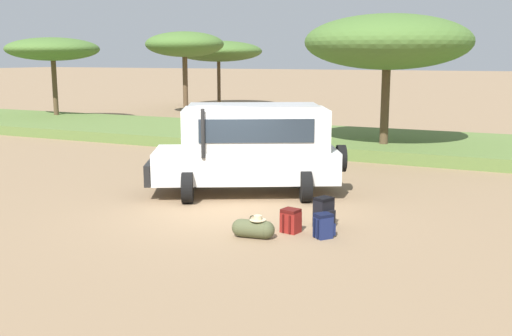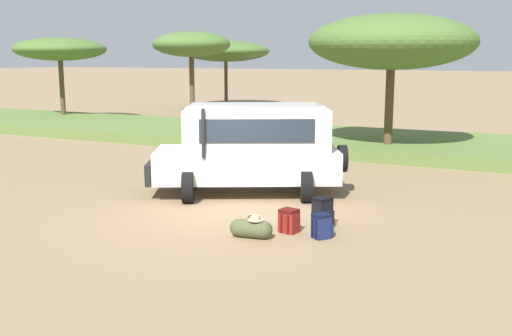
{
  "view_description": "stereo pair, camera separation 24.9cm",
  "coord_description": "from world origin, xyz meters",
  "px_view_note": "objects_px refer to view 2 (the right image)",
  "views": [
    {
      "loc": [
        6.73,
        -12.36,
        3.68
      ],
      "look_at": [
        0.58,
        0.71,
        1.0
      ],
      "focal_mm": 42.0,
      "sensor_mm": 36.0,
      "label": 1
    },
    {
      "loc": [
        6.96,
        -12.25,
        3.68
      ],
      "look_at": [
        0.58,
        0.71,
        1.0
      ],
      "focal_mm": 42.0,
      "sensor_mm": 36.0,
      "label": 2
    }
  ],
  "objects_px": {
    "acacia_tree_left_mid": "(226,51)",
    "acacia_tree_centre_back": "(191,45)",
    "acacia_tree_right_mid": "(392,42)",
    "backpack_cluster_center": "(322,226)",
    "safari_vehicle": "(251,147)",
    "backpack_beside_front_wheel": "(323,213)",
    "acacia_tree_far_left": "(60,49)",
    "duffel_bag_low_black_case": "(251,228)",
    "backpack_near_rear_wheel": "(289,221)"
  },
  "relations": [
    {
      "from": "acacia_tree_far_left",
      "to": "acacia_tree_centre_back",
      "type": "height_order",
      "value": "acacia_tree_centre_back"
    },
    {
      "from": "backpack_cluster_center",
      "to": "backpack_near_rear_wheel",
      "type": "relative_size",
      "value": 1.01
    },
    {
      "from": "acacia_tree_centre_back",
      "to": "duffel_bag_low_black_case",
      "type": "bearing_deg",
      "value": -55.31
    },
    {
      "from": "backpack_cluster_center",
      "to": "acacia_tree_far_left",
      "type": "bearing_deg",
      "value": 145.18
    },
    {
      "from": "backpack_near_rear_wheel",
      "to": "acacia_tree_far_left",
      "type": "relative_size",
      "value": 0.1
    },
    {
      "from": "safari_vehicle",
      "to": "duffel_bag_low_black_case",
      "type": "bearing_deg",
      "value": -63.26
    },
    {
      "from": "safari_vehicle",
      "to": "acacia_tree_far_left",
      "type": "distance_m",
      "value": 21.55
    },
    {
      "from": "acacia_tree_far_left",
      "to": "backpack_near_rear_wheel",
      "type": "bearing_deg",
      "value": -35.65
    },
    {
      "from": "acacia_tree_far_left",
      "to": "acacia_tree_right_mid",
      "type": "relative_size",
      "value": 0.87
    },
    {
      "from": "safari_vehicle",
      "to": "acacia_tree_centre_back",
      "type": "xyz_separation_m",
      "value": [
        -13.84,
        19.02,
        3.17
      ]
    },
    {
      "from": "acacia_tree_centre_back",
      "to": "acacia_tree_right_mid",
      "type": "distance_m",
      "value": 19.01
    },
    {
      "from": "backpack_beside_front_wheel",
      "to": "backpack_cluster_center",
      "type": "xyz_separation_m",
      "value": [
        0.26,
        -0.79,
        -0.07
      ]
    },
    {
      "from": "backpack_cluster_center",
      "to": "duffel_bag_low_black_case",
      "type": "relative_size",
      "value": 0.57
    },
    {
      "from": "duffel_bag_low_black_case",
      "to": "acacia_tree_centre_back",
      "type": "distance_m",
      "value": 27.83
    },
    {
      "from": "backpack_beside_front_wheel",
      "to": "acacia_tree_far_left",
      "type": "height_order",
      "value": "acacia_tree_far_left"
    },
    {
      "from": "safari_vehicle",
      "to": "duffel_bag_low_black_case",
      "type": "xyz_separation_m",
      "value": [
        1.81,
        -3.6,
        -1.1
      ]
    },
    {
      "from": "backpack_cluster_center",
      "to": "safari_vehicle",
      "type": "bearing_deg",
      "value": 136.36
    },
    {
      "from": "safari_vehicle",
      "to": "duffel_bag_low_black_case",
      "type": "distance_m",
      "value": 4.18
    },
    {
      "from": "backpack_beside_front_wheel",
      "to": "acacia_tree_right_mid",
      "type": "xyz_separation_m",
      "value": [
        -1.14,
        10.3,
        3.9
      ]
    },
    {
      "from": "backpack_near_rear_wheel",
      "to": "backpack_cluster_center",
      "type": "bearing_deg",
      "value": -6.53
    },
    {
      "from": "backpack_beside_front_wheel",
      "to": "acacia_tree_left_mid",
      "type": "height_order",
      "value": "acacia_tree_left_mid"
    },
    {
      "from": "backpack_beside_front_wheel",
      "to": "acacia_tree_right_mid",
      "type": "distance_m",
      "value": 11.07
    },
    {
      "from": "backpack_cluster_center",
      "to": "backpack_near_rear_wheel",
      "type": "distance_m",
      "value": 0.77
    },
    {
      "from": "backpack_cluster_center",
      "to": "backpack_beside_front_wheel",
      "type": "bearing_deg",
      "value": 108.44
    },
    {
      "from": "backpack_cluster_center",
      "to": "acacia_tree_centre_back",
      "type": "bearing_deg",
      "value": 127.65
    },
    {
      "from": "acacia_tree_far_left",
      "to": "acacia_tree_right_mid",
      "type": "xyz_separation_m",
      "value": [
        19.64,
        -3.54,
        0.12
      ]
    },
    {
      "from": "backpack_near_rear_wheel",
      "to": "safari_vehicle",
      "type": "bearing_deg",
      "value": 129.28
    },
    {
      "from": "backpack_cluster_center",
      "to": "acacia_tree_left_mid",
      "type": "height_order",
      "value": "acacia_tree_left_mid"
    },
    {
      "from": "acacia_tree_left_mid",
      "to": "acacia_tree_centre_back",
      "type": "height_order",
      "value": "acacia_tree_centre_back"
    },
    {
      "from": "acacia_tree_right_mid",
      "to": "backpack_cluster_center",
      "type": "bearing_deg",
      "value": -82.8
    },
    {
      "from": "backpack_beside_front_wheel",
      "to": "acacia_tree_far_left",
      "type": "distance_m",
      "value": 25.25
    },
    {
      "from": "backpack_cluster_center",
      "to": "backpack_near_rear_wheel",
      "type": "bearing_deg",
      "value": 173.47
    },
    {
      "from": "backpack_beside_front_wheel",
      "to": "safari_vehicle",
      "type": "bearing_deg",
      "value": 142.58
    },
    {
      "from": "acacia_tree_left_mid",
      "to": "backpack_near_rear_wheel",
      "type": "bearing_deg",
      "value": -58.68
    },
    {
      "from": "backpack_beside_front_wheel",
      "to": "backpack_near_rear_wheel",
      "type": "bearing_deg",
      "value": -125.14
    },
    {
      "from": "acacia_tree_right_mid",
      "to": "backpack_beside_front_wheel",
      "type": "bearing_deg",
      "value": -83.7
    },
    {
      "from": "backpack_near_rear_wheel",
      "to": "duffel_bag_low_black_case",
      "type": "bearing_deg",
      "value": -128.66
    },
    {
      "from": "duffel_bag_low_black_case",
      "to": "acacia_tree_right_mid",
      "type": "distance_m",
      "value": 12.38
    },
    {
      "from": "safari_vehicle",
      "to": "backpack_near_rear_wheel",
      "type": "bearing_deg",
      "value": -50.72
    },
    {
      "from": "safari_vehicle",
      "to": "acacia_tree_right_mid",
      "type": "relative_size",
      "value": 0.87
    },
    {
      "from": "acacia_tree_right_mid",
      "to": "backpack_near_rear_wheel",
      "type": "bearing_deg",
      "value": -86.67
    },
    {
      "from": "backpack_beside_front_wheel",
      "to": "acacia_tree_left_mid",
      "type": "relative_size",
      "value": 0.1
    },
    {
      "from": "backpack_cluster_center",
      "to": "acacia_tree_left_mid",
      "type": "distance_m",
      "value": 34.15
    },
    {
      "from": "acacia_tree_left_mid",
      "to": "acacia_tree_centre_back",
      "type": "xyz_separation_m",
      "value": [
        1.18,
        -6.66,
        0.36
      ]
    },
    {
      "from": "backpack_beside_front_wheel",
      "to": "duffel_bag_low_black_case",
      "type": "bearing_deg",
      "value": -126.93
    },
    {
      "from": "backpack_beside_front_wheel",
      "to": "duffel_bag_low_black_case",
      "type": "xyz_separation_m",
      "value": [
        -1.05,
        -1.4,
        -0.13
      ]
    },
    {
      "from": "duffel_bag_low_black_case",
      "to": "acacia_tree_centre_back",
      "type": "height_order",
      "value": "acacia_tree_centre_back"
    },
    {
      "from": "duffel_bag_low_black_case",
      "to": "acacia_tree_centre_back",
      "type": "xyz_separation_m",
      "value": [
        -15.65,
        22.61,
        4.27
      ]
    },
    {
      "from": "safari_vehicle",
      "to": "backpack_near_rear_wheel",
      "type": "xyz_separation_m",
      "value": [
        2.37,
        -2.9,
        -1.05
      ]
    },
    {
      "from": "backpack_cluster_center",
      "to": "acacia_tree_far_left",
      "type": "height_order",
      "value": "acacia_tree_far_left"
    }
  ]
}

